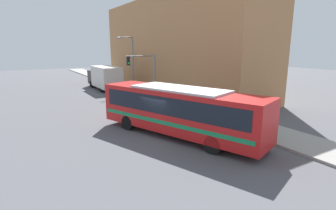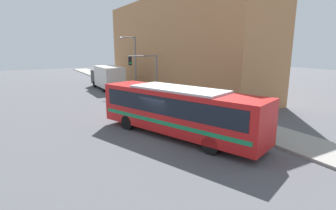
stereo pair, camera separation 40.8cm
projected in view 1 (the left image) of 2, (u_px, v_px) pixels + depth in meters
The scene contains 9 objects.
ground_plane at pixel (163, 135), 16.89m from camera, with size 120.00×120.00×0.00m, color #515156.
sidewalk at pixel (130, 87), 36.69m from camera, with size 3.27×70.00×0.15m.
building_facade at pixel (171, 44), 34.93m from camera, with size 6.00×31.21×11.77m.
city_bus at pixel (179, 109), 16.26m from camera, with size 6.22×11.42×3.10m.
delivery_truck at pixel (104, 77), 34.58m from camera, with size 2.46×7.86×3.07m.
fire_hydrant at pixel (192, 107), 22.52m from camera, with size 0.21×0.29×0.72m.
traffic_light_pole at pixel (145, 68), 27.29m from camera, with size 3.28×0.35×4.63m.
parking_meter at pixel (156, 90), 27.86m from camera, with size 0.14×0.14×1.37m.
street_lamp at pixel (131, 59), 32.63m from camera, with size 2.19×0.28×6.63m.
Camera 1 is at (-8.02, -13.94, 5.54)m, focal length 28.00 mm.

